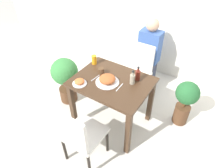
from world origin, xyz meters
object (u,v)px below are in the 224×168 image
object	(u,v)px
food_plate	(107,80)
potted_plant_right	(186,100)
sauce_bottle	(132,79)
side_plate	(79,82)
potted_plant_left	(65,76)
juice_glass	(94,60)
condiment_bottle	(138,75)
chair_far	(137,69)
person_figure	(149,53)
chair_near	(79,134)
drink_cup	(101,71)

from	to	relation	value
food_plate	potted_plant_right	distance (m)	1.10
food_plate	sauce_bottle	size ratio (longest dim) A/B	1.50
sauce_bottle	side_plate	bearing A→B (deg)	-146.51
potted_plant_left	juice_glass	bearing A→B (deg)	23.05
side_plate	condiment_bottle	distance (m)	0.71
chair_far	person_figure	distance (m)	0.41
sauce_bottle	potted_plant_left	world-z (taller)	sauce_bottle
person_figure	juice_glass	bearing A→B (deg)	-114.45
condiment_bottle	potted_plant_left	world-z (taller)	condiment_bottle
food_plate	potted_plant_left	distance (m)	0.87
food_plate	person_figure	distance (m)	1.19
food_plate	chair_near	bearing A→B (deg)	-84.49
chair_far	potted_plant_right	size ratio (longest dim) A/B	1.26
chair_far	sauce_bottle	world-z (taller)	sauce_bottle
chair_near	person_figure	distance (m)	1.82
chair_near	potted_plant_left	distance (m)	1.12
potted_plant_right	person_figure	xyz separation A→B (m)	(-0.82, 0.59, 0.16)
juice_glass	chair_far	bearing A→B (deg)	51.40
drink_cup	condiment_bottle	world-z (taller)	condiment_bottle
chair_far	potted_plant_left	distance (m)	1.10
chair_near	potted_plant_right	xyz separation A→B (m)	(0.80, 1.23, -0.07)
chair_near	chair_far	size ratio (longest dim) A/B	1.00
chair_near	potted_plant_right	distance (m)	1.46
juice_glass	sauce_bottle	xyz separation A→B (m)	(0.64, -0.10, 0.01)
food_plate	potted_plant_right	size ratio (longest dim) A/B	0.41
juice_glass	sauce_bottle	distance (m)	0.65
side_plate	person_figure	bearing A→B (deg)	77.43
side_plate	sauce_bottle	distance (m)	0.63
condiment_bottle	food_plate	bearing A→B (deg)	-138.06
potted_plant_right	condiment_bottle	bearing A→B (deg)	-150.05
sauce_bottle	potted_plant_right	bearing A→B (deg)	36.19
drink_cup	potted_plant_left	xyz separation A→B (m)	(-0.64, -0.04, -0.32)
chair_far	food_plate	bearing A→B (deg)	-92.69
potted_plant_right	person_figure	bearing A→B (deg)	144.19
chair_near	sauce_bottle	world-z (taller)	sauce_bottle
potted_plant_left	potted_plant_right	world-z (taller)	potted_plant_left
chair_near	drink_cup	world-z (taller)	chair_near
potted_plant_left	person_figure	size ratio (longest dim) A/B	0.65
sauce_bottle	condiment_bottle	bearing A→B (deg)	79.86
potted_plant_left	side_plate	bearing A→B (deg)	-26.62
potted_plant_left	potted_plant_right	size ratio (longest dim) A/B	1.08
condiment_bottle	person_figure	size ratio (longest dim) A/B	0.16
food_plate	potted_plant_right	xyz separation A→B (m)	(0.86, 0.58, -0.37)
drink_cup	potted_plant_right	distance (m)	1.19
chair_near	potted_plant_left	size ratio (longest dim) A/B	1.16
potted_plant_left	drink_cup	bearing A→B (deg)	3.29
juice_glass	condiment_bottle	size ratio (longest dim) A/B	0.66
juice_glass	condiment_bottle	bearing A→B (deg)	0.06
drink_cup	person_figure	world-z (taller)	person_figure
drink_cup	chair_far	bearing A→B (deg)	73.07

